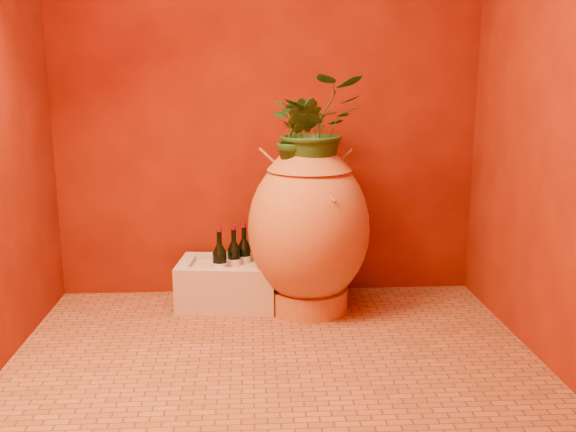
{
  "coord_description": "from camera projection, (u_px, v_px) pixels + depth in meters",
  "views": [
    {
      "loc": [
        -0.11,
        -2.81,
        1.32
      ],
      "look_at": [
        0.08,
        0.35,
        0.62
      ],
      "focal_mm": 40.0,
      "sensor_mm": 36.0,
      "label": 1
    }
  ],
  "objects": [
    {
      "name": "plant_main",
      "position": [
        314.0,
        127.0,
        3.45
      ],
      "size": [
        0.59,
        0.53,
        0.56
      ],
      "primitive_type": "imported",
      "rotation": [
        0.0,
        0.0,
        0.21
      ],
      "color": "#1D4C1B",
      "rests_on": "amphora"
    },
    {
      "name": "floor",
      "position": [
        275.0,
        359.0,
        3.03
      ],
      "size": [
        2.5,
        2.5,
        0.0
      ],
      "primitive_type": "plane",
      "color": "#9A5932",
      "rests_on": "ground"
    },
    {
      "name": "plant_side",
      "position": [
        299.0,
        138.0,
        3.41
      ],
      "size": [
        0.28,
        0.25,
        0.43
      ],
      "primitive_type": "imported",
      "rotation": [
        0.0,
        0.0,
        -0.28
      ],
      "color": "#1D4C1B",
      "rests_on": "amphora"
    },
    {
      "name": "stone_basin",
      "position": [
        228.0,
        284.0,
        3.72
      ],
      "size": [
        0.6,
        0.44,
        0.26
      ],
      "rotation": [
        0.0,
        0.0,
        -0.11
      ],
      "color": "beige",
      "rests_on": "floor"
    },
    {
      "name": "wine_bottle_c",
      "position": [
        244.0,
        258.0,
        3.77
      ],
      "size": [
        0.08,
        0.08,
        0.33
      ],
      "color": "black",
      "rests_on": "stone_basin"
    },
    {
      "name": "wall_tap",
      "position": [
        289.0,
        178.0,
        3.78
      ],
      "size": [
        0.07,
        0.14,
        0.16
      ],
      "color": "#B48729",
      "rests_on": "wall_back"
    },
    {
      "name": "amphora",
      "position": [
        309.0,
        227.0,
        3.57
      ],
      "size": [
        0.87,
        0.87,
        0.97
      ],
      "rotation": [
        0.0,
        0.0,
        -0.34
      ],
      "color": "#B67833",
      "rests_on": "floor"
    },
    {
      "name": "wine_bottle_a",
      "position": [
        234.0,
        261.0,
        3.71
      ],
      "size": [
        0.08,
        0.08,
        0.33
      ],
      "color": "black",
      "rests_on": "stone_basin"
    },
    {
      "name": "wine_bottle_b",
      "position": [
        220.0,
        265.0,
        3.61
      ],
      "size": [
        0.08,
        0.08,
        0.34
      ],
      "color": "black",
      "rests_on": "stone_basin"
    },
    {
      "name": "wall_right",
      "position": [
        556.0,
        90.0,
        2.83
      ],
      "size": [
        0.02,
        2.0,
        2.5
      ],
      "primitive_type": "cube",
      "color": "#5D1305",
      "rests_on": "ground"
    },
    {
      "name": "wall_back",
      "position": [
        267.0,
        86.0,
        3.73
      ],
      "size": [
        2.5,
        0.02,
        2.5
      ],
      "primitive_type": "cube",
      "color": "#5D1305",
      "rests_on": "ground"
    }
  ]
}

